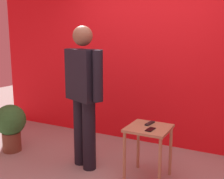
{
  "coord_description": "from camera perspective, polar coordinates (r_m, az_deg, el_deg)",
  "views": [
    {
      "loc": [
        1.38,
        -2.43,
        1.63
      ],
      "look_at": [
        -0.16,
        0.55,
        1.0
      ],
      "focal_mm": 44.8,
      "sensor_mm": 36.0,
      "label": 1
    }
  ],
  "objects": [
    {
      "name": "back_wall_red",
      "position": [
        4.26,
        8.46,
        7.57
      ],
      "size": [
        5.82,
        0.12,
        2.82
      ],
      "primitive_type": "cube",
      "color": "red",
      "rests_on": "ground_plane"
    },
    {
      "name": "standing_person",
      "position": [
        3.43,
        -5.79,
        -0.18
      ],
      "size": [
        0.68,
        0.4,
        1.76
      ],
      "color": "black",
      "rests_on": "ground_plane"
    },
    {
      "name": "side_table",
      "position": [
        3.25,
        7.46,
        -9.51
      ],
      "size": [
        0.47,
        0.47,
        0.63
      ],
      "color": "tan",
      "rests_on": "ground_plane"
    },
    {
      "name": "cell_phone",
      "position": [
        3.11,
        7.84,
        -8.08
      ],
      "size": [
        0.08,
        0.15,
        0.01
      ],
      "primitive_type": "cube",
      "rotation": [
        0.0,
        0.0,
        -0.09
      ],
      "color": "black",
      "rests_on": "side_table"
    },
    {
      "name": "tv_remote",
      "position": [
        3.31,
        7.72,
        -6.84
      ],
      "size": [
        0.07,
        0.17,
        0.02
      ],
      "primitive_type": "cube",
      "rotation": [
        0.0,
        0.0,
        -0.15
      ],
      "color": "black",
      "rests_on": "side_table"
    },
    {
      "name": "potted_plant",
      "position": [
        4.28,
        -19.99,
        -6.62
      ],
      "size": [
        0.44,
        0.44,
        0.69
      ],
      "color": "brown",
      "rests_on": "ground_plane"
    }
  ]
}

